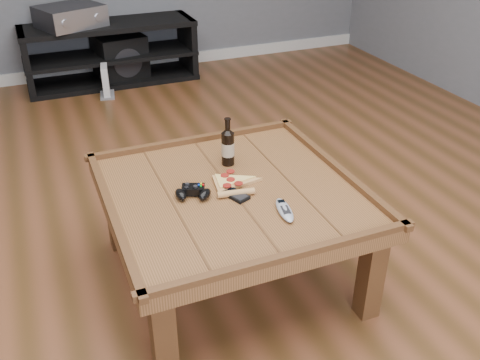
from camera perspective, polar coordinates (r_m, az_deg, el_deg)
name	(u,v)px	position (r m, az deg, el deg)	size (l,w,h in m)	color
ground	(233,276)	(2.43, -0.80, -10.20)	(6.00, 6.00, 0.00)	#4C2F15
baseboard	(109,68)	(5.00, -13.84, 11.54)	(5.00, 0.02, 0.10)	silver
coffee_table	(232,203)	(2.20, -0.87, -2.42)	(1.03, 1.03, 0.48)	#563618
media_console	(111,54)	(4.72, -13.60, 12.96)	(1.40, 0.45, 0.50)	black
beer_bottle	(228,146)	(2.33, -1.30, 3.64)	(0.06, 0.06, 0.22)	black
game_controller	(193,192)	(2.13, -5.04, -1.31)	(0.15, 0.13, 0.04)	black
pizza_slice	(231,183)	(2.20, -0.91, -0.36)	(0.21, 0.29, 0.03)	tan
smartphone	(236,195)	(2.13, -0.44, -1.61)	(0.10, 0.12, 0.01)	black
remote_control	(285,210)	(2.03, 4.77, -3.20)	(0.08, 0.17, 0.02)	#9DA2AB
av_receiver	(70,16)	(4.60, -17.64, 16.32)	(0.57, 0.53, 0.16)	black
subwoofer	(120,57)	(4.79, -12.67, 12.66)	(0.44, 0.44, 0.39)	black
game_console	(106,82)	(4.45, -14.13, 10.06)	(0.14, 0.21, 0.25)	gray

